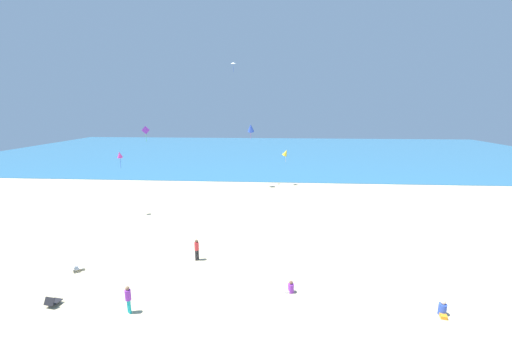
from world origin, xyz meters
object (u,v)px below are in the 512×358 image
Objects in this scene: person_3 at (443,310)px; kite_purple at (146,130)px; beach_chair_mid_beach at (52,301)px; person_2 at (197,248)px; person_0 at (290,288)px; beach_chair_far_right at (76,267)px; kite_blue at (251,128)px; kite_yellow at (286,153)px; kite_white at (233,63)px; person_1 at (128,298)px; kite_magenta at (120,155)px.

person_3 is 32.69m from kite_purple.
beach_chair_mid_beach is 0.52× the size of person_2.
person_0 is at bearing -171.14° from person_2.
person_3 reaches higher than person_0.
kite_blue is at bearing 21.51° from beach_chair_far_right.
person_2 is at bearing -95.69° from kite_blue.
kite_blue is at bearing -90.99° from person_0.
person_2 is 21.51m from kite_yellow.
person_2 is 24.24m from kite_white.
person_1 reaches higher than person_0.
beach_chair_mid_beach is 26.19m from kite_blue.
person_1 is 15.78m from kite_magenta.
kite_white is 0.59× the size of kite_blue.
person_1 is 28.96m from kite_white.
beach_chair_mid_beach is at bearing -114.96° from kite_yellow.
beach_chair_far_right is at bearing 25.14° from beach_chair_mid_beach.
kite_purple is (-8.34, 22.99, 6.15)m from person_1.
person_2 is 0.77× the size of kite_blue.
kite_purple is at bearing -166.18° from kite_white.
kite_magenta is at bearing -139.73° from kite_yellow.
kite_blue is 15.18m from kite_magenta.
kite_yellow reaches higher than person_2.
person_2 is at bearing -30.58° from beach_chair_far_right.
kite_magenta is at bearing -48.95° from person_0.
kite_magenta reaches higher than person_1.
person_2 reaches higher than beach_chair_far_right.
kite_blue is 1.01× the size of kite_purple.
kite_yellow is at bearing 14.34° from beach_chair_far_right.
kite_white is at bearing -176.20° from kite_yellow.
person_1 is at bearing -98.78° from kite_blue.
person_2 is at bearing -98.33° from person_3.
kite_yellow is at bearing -101.64° from person_0.
person_0 is 19.04m from kite_magenta.
kite_purple reaches higher than person_0.
kite_yellow is at bearing -68.51° from person_2.
kite_yellow is 12.18m from kite_white.
person_1 is 0.94× the size of kite_magenta.
beach_chair_mid_beach is 24.09m from kite_purple.
kite_yellow reaches higher than beach_chair_far_right.
kite_white is (-6.26, -0.42, 10.44)m from kite_yellow.
kite_magenta is 9.77m from kite_purple.
person_1 is 14.80m from person_3.
person_2 reaches higher than person_1.
person_2 is (-5.82, 3.24, 0.56)m from person_0.
beach_chair_mid_beach is 0.52× the size of person_1.
beach_chair_mid_beach is 28.50m from kite_yellow.
beach_chair_mid_beach is 0.49× the size of kite_magenta.
person_0 is 8.03m from person_1.
kite_magenta is (-14.45, 11.21, 5.30)m from person_0.
kite_blue reaches higher than person_2.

